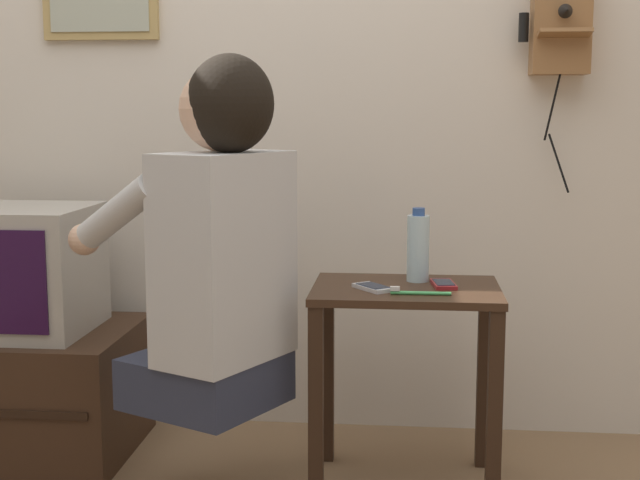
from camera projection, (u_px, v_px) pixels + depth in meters
The scene contains 10 objects.
wall_back at pixel (300, 54), 2.97m from camera, with size 6.80×0.05×2.55m.
side_table at pixel (405, 336), 2.55m from camera, with size 0.53×0.40×0.59m.
person at pixel (217, 240), 2.37m from camera, with size 0.62×0.56×0.95m.
tv_stand at pixel (18, 390), 2.85m from camera, with size 0.74×0.55×0.40m.
television at pixel (10, 269), 2.78m from camera, with size 0.49×0.42×0.39m.
wall_phone_antique at pixel (560, 19), 2.80m from camera, with size 0.22×0.18×0.75m.
cell_phone_held at pixel (373, 287), 2.49m from camera, with size 0.12×0.14×0.01m.
cell_phone_spare at pixel (443, 284), 2.53m from camera, with size 0.08×0.13×0.01m.
water_bottle at pixel (418, 247), 2.60m from camera, with size 0.07×0.07×0.22m.
toothbrush at pixel (416, 292), 2.42m from camera, with size 0.16×0.01×0.02m.
Camera 1 is at (0.36, -1.82, 1.09)m, focal length 50.00 mm.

